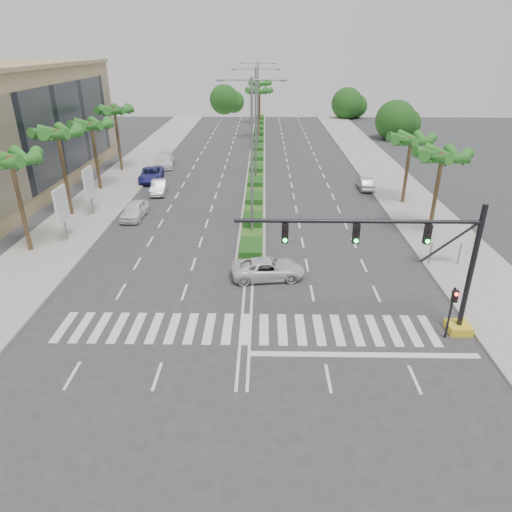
{
  "coord_description": "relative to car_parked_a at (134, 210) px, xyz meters",
  "views": [
    {
      "loc": [
        0.93,
        -20.86,
        14.11
      ],
      "look_at": [
        0.51,
        3.01,
        3.0
      ],
      "focal_mm": 32.0,
      "sensor_mm": 36.0,
      "label": 1
    }
  ],
  "objects": [
    {
      "name": "car_crossing",
      "position": [
        11.8,
        -11.29,
        -0.06
      ],
      "size": [
        5.09,
        2.83,
        1.35
      ],
      "primitive_type": "imported",
      "rotation": [
        0.0,
        0.0,
        1.7
      ],
      "color": "silver",
      "rests_on": "ground"
    },
    {
      "name": "streetlight_near",
      "position": [
        10.55,
        -3.32,
        6.08
      ],
      "size": [
        5.1,
        0.25,
        12.0
      ],
      "color": "slate",
      "rests_on": "ground"
    },
    {
      "name": "palm_right_far",
      "position": [
        25.05,
        4.68,
        5.19
      ],
      "size": [
        4.57,
        4.68,
        6.75
      ],
      "color": "brown",
      "rests_on": "ground"
    },
    {
      "name": "car_parked_c",
      "position": [
        -1.25,
        12.12,
        0.01
      ],
      "size": [
        3.06,
        5.58,
        1.48
      ],
      "primitive_type": "imported",
      "rotation": [
        0.0,
        0.0,
        0.12
      ],
      "color": "navy",
      "rests_on": "ground"
    },
    {
      "name": "streetlight_far",
      "position": [
        10.55,
        28.68,
        6.08
      ],
      "size": [
        5.1,
        0.25,
        12.0
      ],
      "color": "slate",
      "rests_on": "ground"
    },
    {
      "name": "car_parked_a",
      "position": [
        0.0,
        0.0,
        0.0
      ],
      "size": [
        1.92,
        4.35,
        1.46
      ],
      "primitive_type": "imported",
      "rotation": [
        0.0,
        0.0,
        -0.05
      ],
      "color": "white",
      "rests_on": "ground"
    },
    {
      "name": "palm_median_a",
      "position": [
        10.55,
        37.68,
        6.44
      ],
      "size": [
        4.57,
        4.68,
        8.05
      ],
      "color": "brown",
      "rests_on": "ground"
    },
    {
      "name": "billboard_near",
      "position": [
        -3.95,
        -5.32,
        2.23
      ],
      "size": [
        0.18,
        2.1,
        4.35
      ],
      "color": "slate",
      "rests_on": "ground"
    },
    {
      "name": "median",
      "position": [
        10.55,
        27.68,
        -0.63
      ],
      "size": [
        2.2,
        75.0,
        0.2
      ],
      "primitive_type": "cube",
      "color": "gray",
      "rests_on": "ground"
    },
    {
      "name": "palm_left_far",
      "position": [
        -5.95,
        8.68,
        5.77
      ],
      "size": [
        4.57,
        4.68,
        7.35
      ],
      "color": "brown",
      "rests_on": "ground"
    },
    {
      "name": "pedestrian_signal",
      "position": [
        21.15,
        -18.0,
        1.32
      ],
      "size": [
        0.28,
        0.36,
        3.0
      ],
      "color": "black",
      "rests_on": "ground"
    },
    {
      "name": "billboard_far",
      "position": [
        -3.95,
        0.68,
        2.23
      ],
      "size": [
        0.18,
        2.1,
        4.35
      ],
      "color": "slate",
      "rests_on": "ground"
    },
    {
      "name": "palm_left_near",
      "position": [
        -5.95,
        -7.32,
        5.96
      ],
      "size": [
        4.57,
        4.68,
        7.55
      ],
      "color": "brown",
      "rests_on": "ground"
    },
    {
      "name": "car_parked_b",
      "position": [
        0.61,
        7.5,
        -0.04
      ],
      "size": [
        1.79,
        4.27,
        1.37
      ],
      "primitive_type": "imported",
      "rotation": [
        0.0,
        0.0,
        0.08
      ],
      "color": "#AFAEB3",
      "rests_on": "ground"
    },
    {
      "name": "streetlight_mid",
      "position": [
        10.55,
        12.68,
        6.08
      ],
      "size": [
        5.1,
        0.25,
        12.0
      ],
      "color": "slate",
      "rests_on": "ground"
    },
    {
      "name": "footpath_right",
      "position": [
        25.75,
        2.68,
        -0.65
      ],
      "size": [
        6.0,
        120.0,
        0.15
      ],
      "primitive_type": "cube",
      "color": "gray",
      "rests_on": "ground"
    },
    {
      "name": "palm_median_b",
      "position": [
        10.55,
        52.68,
        6.44
      ],
      "size": [
        4.57,
        4.68,
        8.05
      ],
      "color": "brown",
      "rests_on": "ground"
    },
    {
      "name": "signal_gantry",
      "position": [
        19.82,
        -17.32,
        2.73
      ],
      "size": [
        12.6,
        1.2,
        7.2
      ],
      "color": "gold",
      "rests_on": "ground"
    },
    {
      "name": "footpath_left",
      "position": [
        -4.65,
        2.68,
        -0.65
      ],
      "size": [
        6.0,
        120.0,
        0.15
      ],
      "primitive_type": "cube",
      "color": "gray",
      "rests_on": "ground"
    },
    {
      "name": "direction_sign",
      "position": [
        24.05,
        -9.33,
        1.72
      ],
      "size": [
        2.7,
        0.11,
        3.4
      ],
      "color": "slate",
      "rests_on": "ground"
    },
    {
      "name": "palm_left_end",
      "position": [
        -5.95,
        16.68,
        6.15
      ],
      "size": [
        4.57,
        4.68,
        7.75
      ],
      "color": "brown",
      "rests_on": "ground"
    },
    {
      "name": "building",
      "position": [
        -15.45,
        8.68,
        5.27
      ],
      "size": [
        12.0,
        36.0,
        12.0
      ],
      "primitive_type": "cube",
      "color": "tan",
      "rests_on": "ground"
    },
    {
      "name": "palm_left_mid",
      "position": [
        -5.95,
        0.68,
        6.35
      ],
      "size": [
        4.57,
        4.68,
        7.95
      ],
      "color": "brown",
      "rests_on": "ground"
    },
    {
      "name": "median_grass",
      "position": [
        10.55,
        27.68,
        -0.51
      ],
      "size": [
        1.8,
        75.0,
        0.04
      ],
      "primitive_type": "cube",
      "color": "#375E20",
      "rests_on": "median"
    },
    {
      "name": "palm_right_near",
      "position": [
        25.05,
        -3.32,
        5.48
      ],
      "size": [
        4.57,
        4.68,
        7.05
      ],
      "color": "brown",
      "rests_on": "ground"
    },
    {
      "name": "car_right",
      "position": [
        22.35,
        9.31,
        -0.09
      ],
      "size": [
        1.47,
        3.92,
        1.28
      ],
      "primitive_type": "imported",
      "rotation": [
        0.0,
        0.0,
        3.11
      ],
      "color": "#A5A5AA",
      "rests_on": "ground"
    },
    {
      "name": "car_parked_d",
      "position": [
        -1.1,
        18.98,
        0.06
      ],
      "size": [
        2.85,
        5.69,
        1.59
      ],
      "primitive_type": "imported",
      "rotation": [
        0.0,
        0.0,
        0.12
      ],
      "color": "white",
      "rests_on": "ground"
    },
    {
      "name": "ground",
      "position": [
        10.55,
        -17.32,
        -0.73
      ],
      "size": [
        160.0,
        160.0,
        0.0
      ],
      "primitive_type": "plane",
      "color": "#333335",
      "rests_on": "ground"
    }
  ]
}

